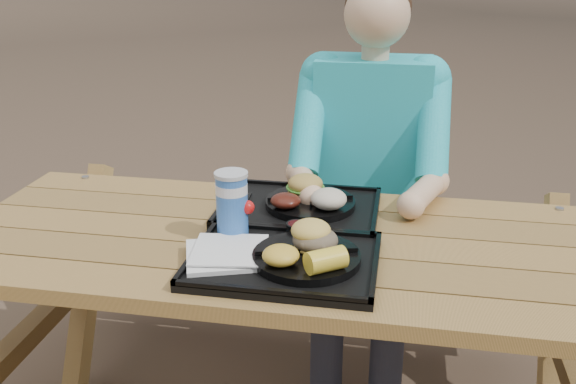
# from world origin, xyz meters

# --- Properties ---
(picnic_table) EXTENTS (1.80, 1.49, 0.75)m
(picnic_table) POSITION_xyz_m (0.00, 0.00, 0.38)
(picnic_table) COLOR #999999
(picnic_table) RESTS_ON ground
(tray_near) EXTENTS (0.45, 0.35, 0.02)m
(tray_near) POSITION_xyz_m (0.02, -0.16, 0.76)
(tray_near) COLOR black
(tray_near) RESTS_ON picnic_table
(tray_far) EXTENTS (0.45, 0.35, 0.02)m
(tray_far) POSITION_xyz_m (0.00, 0.17, 0.76)
(tray_far) COLOR black
(tray_far) RESTS_ON picnic_table
(plate_near) EXTENTS (0.26, 0.26, 0.02)m
(plate_near) POSITION_xyz_m (0.08, -0.16, 0.78)
(plate_near) COLOR black
(plate_near) RESTS_ON tray_near
(plate_far) EXTENTS (0.26, 0.26, 0.02)m
(plate_far) POSITION_xyz_m (0.03, 0.18, 0.78)
(plate_far) COLOR black
(plate_far) RESTS_ON tray_far
(napkin_stack) EXTENTS (0.23, 0.23, 0.02)m
(napkin_stack) POSITION_xyz_m (-0.12, -0.18, 0.78)
(napkin_stack) COLOR white
(napkin_stack) RESTS_ON tray_near
(soda_cup) EXTENTS (0.08, 0.08, 0.16)m
(soda_cup) POSITION_xyz_m (-0.14, -0.05, 0.85)
(soda_cup) COLOR #1751AE
(soda_cup) RESTS_ON tray_near
(condiment_bbq) EXTENTS (0.06, 0.06, 0.03)m
(condiment_bbq) POSITION_xyz_m (0.03, -0.02, 0.79)
(condiment_bbq) COLOR black
(condiment_bbq) RESTS_ON tray_near
(condiment_mustard) EXTENTS (0.05, 0.05, 0.03)m
(condiment_mustard) POSITION_xyz_m (0.09, -0.04, 0.79)
(condiment_mustard) COLOR yellow
(condiment_mustard) RESTS_ON tray_near
(sandwich) EXTENTS (0.10, 0.10, 0.11)m
(sandwich) POSITION_xyz_m (0.09, -0.13, 0.84)
(sandwich) COLOR #E2B950
(sandwich) RESTS_ON plate_near
(mac_cheese) EXTENTS (0.09, 0.09, 0.04)m
(mac_cheese) POSITION_xyz_m (0.02, -0.23, 0.81)
(mac_cheese) COLOR yellow
(mac_cheese) RESTS_ON plate_near
(corn_cob) EXTENTS (0.13, 0.13, 0.05)m
(corn_cob) POSITION_xyz_m (0.13, -0.24, 0.82)
(corn_cob) COLOR yellow
(corn_cob) RESTS_ON plate_near
(cutlery_far) EXTENTS (0.03, 0.14, 0.01)m
(cutlery_far) POSITION_xyz_m (-0.17, 0.17, 0.77)
(cutlery_far) COLOR black
(cutlery_far) RESTS_ON tray_far
(burger) EXTENTS (0.11, 0.11, 0.09)m
(burger) POSITION_xyz_m (0.01, 0.22, 0.84)
(burger) COLOR #B89341
(burger) RESTS_ON plate_far
(baked_beans) EXTENTS (0.09, 0.09, 0.04)m
(baked_beans) POSITION_xyz_m (-0.03, 0.11, 0.81)
(baked_beans) COLOR #4A170E
(baked_beans) RESTS_ON plate_far
(potato_salad) EXTENTS (0.10, 0.10, 0.06)m
(potato_salad) POSITION_xyz_m (0.09, 0.13, 0.82)
(potato_salad) COLOR beige
(potato_salad) RESTS_ON plate_far
(diner) EXTENTS (0.48, 0.84, 1.28)m
(diner) POSITION_xyz_m (0.18, 0.60, 0.64)
(diner) COLOR #1BC1BA
(diner) RESTS_ON ground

